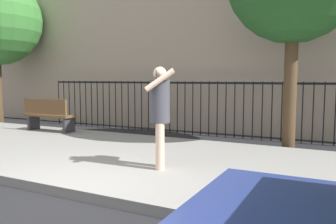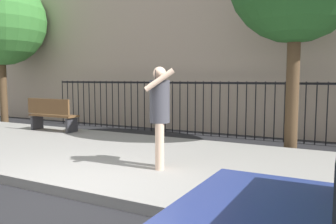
% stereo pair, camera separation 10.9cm
% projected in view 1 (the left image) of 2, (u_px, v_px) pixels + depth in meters
% --- Properties ---
extents(ground_plane, '(60.00, 60.00, 0.00)m').
position_uv_depth(ground_plane, '(70.00, 199.00, 4.76)').
color(ground_plane, black).
extents(sidewalk, '(28.00, 4.40, 0.15)m').
position_uv_depth(sidewalk, '(149.00, 160.00, 6.70)').
color(sidewalk, gray).
rests_on(sidewalk, ground).
extents(iron_fence, '(12.03, 0.04, 1.60)m').
position_uv_depth(iron_fence, '(213.00, 101.00, 9.89)').
color(iron_fence, black).
rests_on(iron_fence, ground).
extents(pedestrian_on_phone, '(0.60, 0.72, 1.72)m').
position_uv_depth(pedestrian_on_phone, '(160.00, 110.00, 5.78)').
color(pedestrian_on_phone, beige).
rests_on(pedestrian_on_phone, sidewalk).
extents(street_bench, '(1.60, 0.45, 0.95)m').
position_uv_depth(street_bench, '(48.00, 114.00, 9.88)').
color(street_bench, brown).
rests_on(street_bench, sidewalk).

